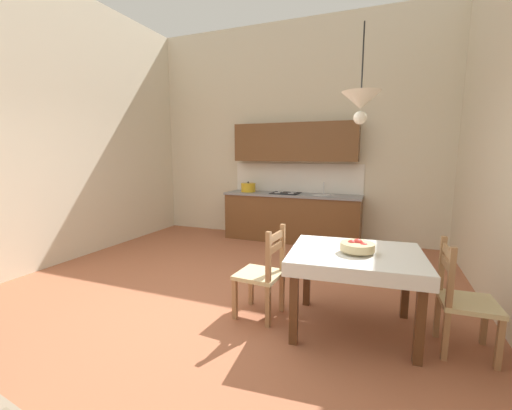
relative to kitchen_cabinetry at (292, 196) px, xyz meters
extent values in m
cube|color=#A86042|center=(-0.09, -2.93, -0.91)|extent=(6.17, 7.01, 0.10)
cube|color=beige|center=(-0.09, 0.33, 1.18)|extent=(6.17, 0.12, 4.08)
cube|color=beige|center=(-2.93, -2.93, 1.18)|extent=(0.12, 7.01, 4.08)
cube|color=brown|center=(0.01, -0.04, -0.43)|extent=(2.51, 0.60, 0.86)
cube|color=gray|center=(0.01, -0.05, 0.02)|extent=(2.54, 0.63, 0.04)
cube|color=white|center=(0.01, 0.26, 0.32)|extent=(2.51, 0.01, 0.55)
cube|color=brown|center=(0.01, 0.09, 0.99)|extent=(2.31, 0.34, 0.70)
cube|color=black|center=(0.01, -0.31, -0.81)|extent=(2.47, 0.02, 0.09)
cylinder|color=silver|center=(0.57, -0.04, 0.04)|extent=(0.34, 0.34, 0.02)
cylinder|color=silver|center=(0.57, 0.10, 0.15)|extent=(0.02, 0.02, 0.22)
cube|color=black|center=(-0.12, -0.04, 0.05)|extent=(0.52, 0.42, 0.01)
cylinder|color=silver|center=(-0.25, -0.14, 0.06)|extent=(0.11, 0.11, 0.01)
cylinder|color=silver|center=(0.01, -0.14, 0.06)|extent=(0.11, 0.11, 0.01)
cylinder|color=silver|center=(-0.25, 0.06, 0.06)|extent=(0.11, 0.11, 0.01)
cylinder|color=silver|center=(0.01, 0.06, 0.06)|extent=(0.11, 0.11, 0.01)
cylinder|color=gold|center=(-0.87, -0.06, 0.12)|extent=(0.28, 0.28, 0.15)
cylinder|color=gold|center=(-0.87, -0.06, 0.20)|extent=(0.29, 0.29, 0.02)
sphere|color=black|center=(-0.87, -0.06, 0.23)|extent=(0.04, 0.04, 0.04)
cube|color=#56331C|center=(1.41, -2.95, -0.12)|extent=(1.17, 0.99, 0.02)
cube|color=#56331C|center=(0.95, -3.38, -0.49)|extent=(0.08, 0.08, 0.73)
cube|color=#56331C|center=(1.93, -3.30, -0.49)|extent=(0.08, 0.08, 0.73)
cube|color=#56331C|center=(0.89, -2.60, -0.49)|extent=(0.08, 0.08, 0.73)
cube|color=#56331C|center=(1.86, -2.52, -0.49)|extent=(0.08, 0.08, 0.73)
cube|color=white|center=(1.41, -2.95, -0.10)|extent=(1.23, 1.05, 0.00)
cube|color=white|center=(1.44, -3.43, -0.17)|extent=(1.16, 0.10, 0.12)
cube|color=white|center=(1.37, -2.47, -0.17)|extent=(1.16, 0.10, 0.12)
cube|color=white|center=(0.83, -3.00, -0.17)|extent=(0.08, 0.96, 0.12)
cube|color=white|center=(1.98, -2.90, -0.17)|extent=(0.08, 0.96, 0.12)
cube|color=#D1BC89|center=(0.49, -3.01, -0.43)|extent=(0.45, 0.45, 0.04)
cube|color=#A3754C|center=(0.29, -3.18, -0.65)|extent=(0.05, 0.05, 0.41)
cube|color=#A3754C|center=(0.32, -2.82, -0.65)|extent=(0.05, 0.05, 0.41)
cube|color=#A3754C|center=(0.65, -3.20, -0.39)|extent=(0.05, 0.05, 0.93)
cube|color=#A3754C|center=(0.68, -2.85, -0.39)|extent=(0.05, 0.05, 0.93)
cube|color=#A3754C|center=(0.67, -3.03, -0.01)|extent=(0.05, 0.32, 0.07)
cube|color=#A3754C|center=(0.67, -3.03, -0.12)|extent=(0.05, 0.32, 0.07)
cube|color=#D1BC89|center=(2.30, -2.98, -0.43)|extent=(0.43, 0.43, 0.04)
cube|color=#A3754C|center=(2.48, -2.79, -0.65)|extent=(0.05, 0.05, 0.41)
cube|color=#A3754C|center=(2.49, -3.15, -0.65)|extent=(0.05, 0.05, 0.41)
cube|color=#A3754C|center=(2.12, -2.81, -0.39)|extent=(0.05, 0.05, 0.93)
cube|color=#A3754C|center=(2.13, -3.17, -0.39)|extent=(0.05, 0.05, 0.93)
cube|color=#A3754C|center=(2.12, -2.99, -0.01)|extent=(0.04, 0.32, 0.07)
cube|color=#A3754C|center=(2.12, -2.99, -0.12)|extent=(0.04, 0.32, 0.07)
cylinder|color=tan|center=(1.42, -2.99, -0.09)|extent=(0.17, 0.17, 0.02)
cylinder|color=tan|center=(1.42, -2.99, -0.04)|extent=(0.30, 0.30, 0.07)
sphere|color=red|center=(1.37, -2.98, -0.03)|extent=(0.09, 0.09, 0.09)
sphere|color=red|center=(1.47, -3.01, -0.04)|extent=(0.08, 0.08, 0.08)
sphere|color=red|center=(1.42, -2.96, -0.03)|extent=(0.10, 0.10, 0.10)
cylinder|color=black|center=(1.39, -3.03, 1.54)|extent=(0.01, 0.01, 0.57)
cone|color=silver|center=(1.39, -3.03, 1.21)|extent=(0.32, 0.32, 0.14)
sphere|color=white|center=(1.39, -3.03, 1.07)|extent=(0.11, 0.11, 0.11)
camera|label=1|loc=(1.61, -5.95, 0.77)|focal=23.02mm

